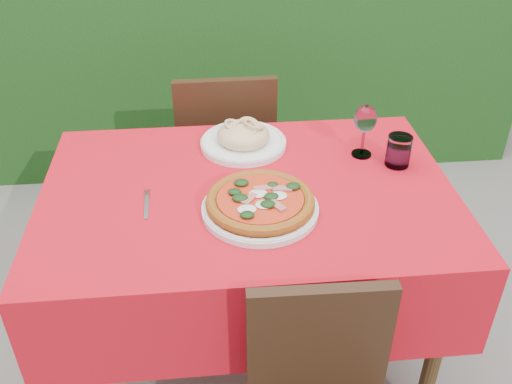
{
  "coord_description": "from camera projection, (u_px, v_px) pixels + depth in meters",
  "views": [
    {
      "loc": [
        -0.12,
        -1.44,
        1.72
      ],
      "look_at": [
        0.02,
        -0.05,
        0.77
      ],
      "focal_mm": 40.0,
      "sensor_mm": 36.0,
      "label": 1
    }
  ],
  "objects": [
    {
      "name": "pasta_plate",
      "position": [
        243.0,
        138.0,
        1.94
      ],
      "size": [
        0.29,
        0.29,
        0.08
      ],
      "rotation": [
        0.0,
        0.0,
        0.18
      ],
      "color": "white",
      "rests_on": "dining_table"
    },
    {
      "name": "pizza_plate",
      "position": [
        260.0,
        204.0,
        1.63
      ],
      "size": [
        0.38,
        0.38,
        0.06
      ],
      "rotation": [
        0.0,
        0.0,
        -0.31
      ],
      "color": "silver",
      "rests_on": "dining_table"
    },
    {
      "name": "ground",
      "position": [
        249.0,
        352.0,
        2.16
      ],
      "size": [
        60.0,
        60.0,
        0.0
      ],
      "primitive_type": "plane",
      "color": "#645F5A",
      "rests_on": "ground"
    },
    {
      "name": "fork",
      "position": [
        146.0,
        207.0,
        1.66
      ],
      "size": [
        0.03,
        0.16,
        0.0
      ],
      "primitive_type": "cube",
      "rotation": [
        0.0,
        0.0,
        0.03
      ],
      "color": "silver",
      "rests_on": "dining_table"
    },
    {
      "name": "dining_table",
      "position": [
        248.0,
        228.0,
        1.83
      ],
      "size": [
        1.26,
        0.86,
        0.75
      ],
      "color": "#462F16",
      "rests_on": "ground"
    },
    {
      "name": "water_glass",
      "position": [
        398.0,
        152.0,
        1.83
      ],
      "size": [
        0.08,
        0.08,
        0.1
      ],
      "color": "silver",
      "rests_on": "dining_table"
    },
    {
      "name": "chair_far",
      "position": [
        226.0,
        153.0,
        2.41
      ],
      "size": [
        0.4,
        0.4,
        0.88
      ],
      "rotation": [
        0.0,
        0.0,
        3.15
      ],
      "color": "black",
      "rests_on": "ground"
    },
    {
      "name": "wine_glass",
      "position": [
        365.0,
        121.0,
        1.84
      ],
      "size": [
        0.07,
        0.07,
        0.18
      ],
      "color": "silver",
      "rests_on": "dining_table"
    }
  ]
}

